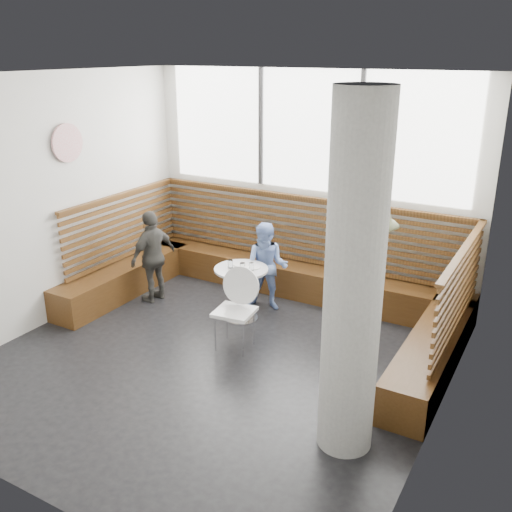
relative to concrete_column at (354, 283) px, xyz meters
The scene contains 15 objects.
room 1.95m from the concrete_column, 161.90° to the left, with size 5.00×5.00×3.20m.
booth 3.24m from the concrete_column, 127.94° to the left, with size 5.00×2.50×1.44m.
concrete_column is the anchor object (origin of this frame).
wall_art 4.48m from the concrete_column, 166.94° to the left, with size 0.50×0.50×0.03m, color white.
cafe_table 2.96m from the concrete_column, 141.15° to the left, with size 0.71×0.71×0.73m.
cafe_chair 2.35m from the concrete_column, 149.02° to the left, with size 0.47×0.46×0.98m.
adult_man 2.02m from the concrete_column, 104.90° to the left, with size 1.16×0.67×1.79m, color #4B5035.
child_back 3.14m from the concrete_column, 132.58° to the left, with size 0.60×0.47×1.24m, color #7F9DDD.
child_left 4.04m from the concrete_column, 155.03° to the left, with size 0.78×0.33×1.33m, color #41403B.
plate_near 3.01m from the concrete_column, 140.46° to the left, with size 0.19×0.19×0.01m, color white.
plate_far 2.87m from the concrete_column, 138.05° to the left, with size 0.21×0.21×0.01m, color white.
glass_left 2.95m from the concrete_column, 143.69° to the left, with size 0.07×0.07×0.11m, color white.
glass_mid 2.78m from the concrete_column, 141.51° to the left, with size 0.07×0.07×0.11m, color white.
glass_right 2.77m from the concrete_column, 139.01° to the left, with size 0.07×0.07×0.11m, color white.
menu_card 2.74m from the concrete_column, 143.88° to the left, with size 0.19×0.13×0.00m, color #A5C64C.
Camera 1 is at (3.31, -4.83, 3.44)m, focal length 40.00 mm.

